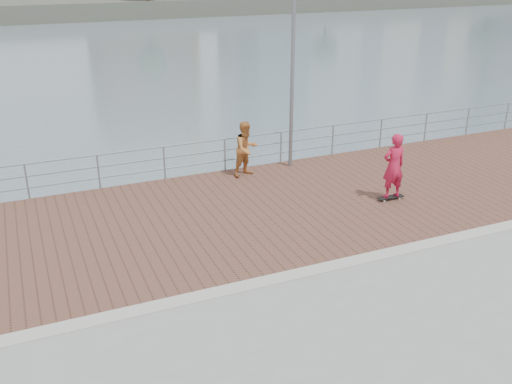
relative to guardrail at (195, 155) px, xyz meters
name	(u,v)px	position (x,y,z in m)	size (l,w,h in m)	color
water	(289,350)	(0.00, -7.00, -2.69)	(400.00, 400.00, 0.00)	slate
brick_lane	(233,215)	(0.00, -3.40, -0.68)	(40.00, 6.80, 0.02)	brown
curb	(291,276)	(0.00, -7.00, -0.66)	(40.00, 0.40, 0.06)	#B7B5AD
guardrail	(195,155)	(0.00, 0.00, 0.00)	(39.06, 0.06, 1.13)	#8C9EA8
street_lamp	(300,32)	(3.20, -0.96, 3.82)	(0.46, 1.35, 6.36)	gray
skateboard	(391,197)	(4.63, -4.27, -0.60)	(0.82, 0.23, 0.09)	black
skateboarder	(394,166)	(4.63, -4.27, 0.38)	(0.70, 0.46, 1.92)	#C51A3E
bystander	(246,149)	(1.50, -0.72, 0.23)	(0.87, 0.68, 1.79)	#C47839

